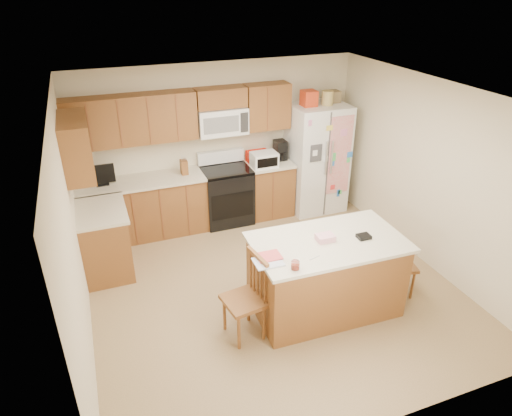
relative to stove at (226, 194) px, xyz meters
name	(u,v)px	position (x,y,z in m)	size (l,w,h in m)	color
ground	(272,286)	(0.00, -1.94, -0.47)	(4.50, 4.50, 0.00)	olive
room_shell	(274,186)	(0.00, -1.94, 0.97)	(4.60, 4.60, 2.52)	beige
cabinetry	(165,181)	(-0.98, -0.15, 0.44)	(3.36, 1.56, 2.15)	brown
stove	(226,194)	(0.00, 0.00, 0.00)	(0.76, 0.65, 1.13)	black
refrigerator	(317,157)	(1.57, -0.06, 0.45)	(0.90, 0.79, 2.04)	white
island	(325,275)	(0.43, -2.55, 0.01)	(1.84, 1.06, 1.04)	brown
windsor_chair_left	(246,299)	(-0.61, -2.63, 0.00)	(0.48, 0.49, 1.01)	brown
windsor_chair_back	(300,251)	(0.41, -1.89, -0.05)	(0.43, 0.42, 0.90)	brown
windsor_chair_right	(398,264)	(1.42, -2.59, -0.06)	(0.44, 0.45, 0.88)	brown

